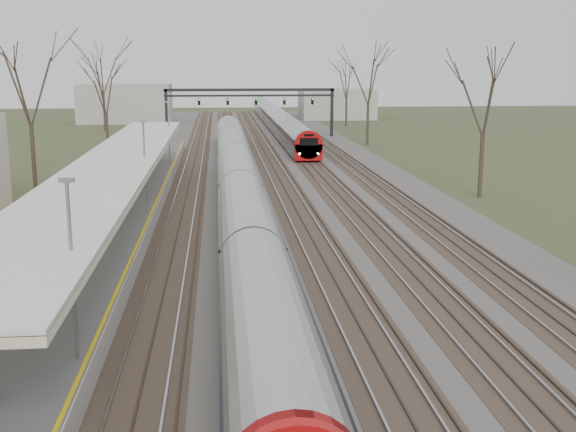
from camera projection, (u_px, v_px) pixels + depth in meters
name	position (u px, v px, depth m)	size (l,w,h in m)	color
track_bed	(267.00, 172.00, 60.73)	(24.00, 160.00, 0.22)	#474442
platform	(130.00, 210.00, 42.72)	(3.50, 69.00, 1.00)	#9E9B93
canopy	(116.00, 163.00, 37.62)	(4.10, 50.00, 3.11)	slate
signal_gantry	(250.00, 98.00, 88.95)	(21.00, 0.59, 6.08)	black
tree_west_far	(28.00, 78.00, 50.65)	(5.50, 5.50, 11.33)	#2D231C
tree_east_far	(485.00, 90.00, 47.87)	(5.00, 5.00, 10.30)	#2D231C
train_near	(237.00, 177.00, 48.81)	(2.62, 75.21, 3.05)	#A6A8B0
train_far	(276.00, 118.00, 102.34)	(2.62, 75.21, 3.05)	#A6A8B0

